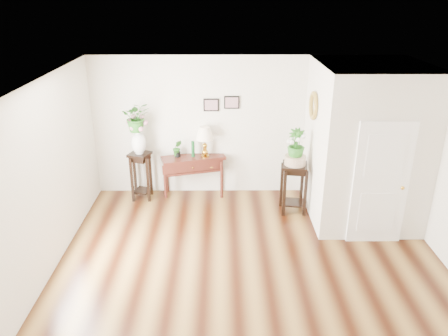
{
  "coord_description": "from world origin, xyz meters",
  "views": [
    {
      "loc": [
        -0.45,
        -5.56,
        3.99
      ],
      "look_at": [
        -0.41,
        1.3,
        1.12
      ],
      "focal_mm": 35.0,
      "sensor_mm": 36.0,
      "label": 1
    }
  ],
  "objects_px": {
    "table_lamp": "(205,140)",
    "console_table": "(194,176)",
    "plant_stand_a": "(141,176)",
    "plant_stand_b": "(293,188)"
  },
  "relations": [
    {
      "from": "table_lamp",
      "to": "console_table",
      "type": "bearing_deg",
      "value": 180.0
    },
    {
      "from": "console_table",
      "to": "plant_stand_a",
      "type": "relative_size",
      "value": 1.29
    },
    {
      "from": "plant_stand_a",
      "to": "table_lamp",
      "type": "bearing_deg",
      "value": 6.73
    },
    {
      "from": "table_lamp",
      "to": "plant_stand_a",
      "type": "distance_m",
      "value": 1.46
    },
    {
      "from": "console_table",
      "to": "plant_stand_a",
      "type": "distance_m",
      "value": 1.05
    },
    {
      "from": "console_table",
      "to": "plant_stand_a",
      "type": "xyz_separation_m",
      "value": [
        -1.04,
        -0.15,
        0.07
      ]
    },
    {
      "from": "console_table",
      "to": "plant_stand_a",
      "type": "height_order",
      "value": "plant_stand_a"
    },
    {
      "from": "plant_stand_a",
      "to": "plant_stand_b",
      "type": "distance_m",
      "value": 3.01
    },
    {
      "from": "plant_stand_b",
      "to": "plant_stand_a",
      "type": "bearing_deg",
      "value": 169.31
    },
    {
      "from": "plant_stand_b",
      "to": "table_lamp",
      "type": "bearing_deg",
      "value": 157.14
    }
  ]
}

